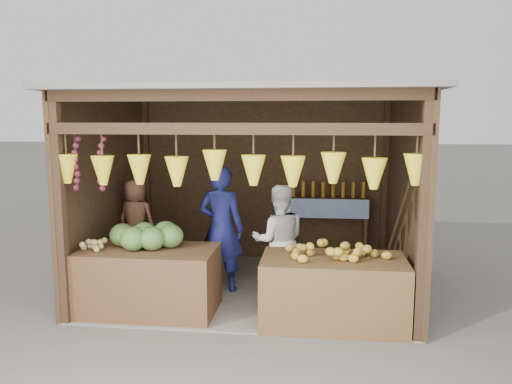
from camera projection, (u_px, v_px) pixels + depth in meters
The scene contains 12 objects.
ground at pixel (251, 288), 6.86m from camera, with size 80.00×80.00×0.00m, color #514F49.
stall_structure at pixel (248, 167), 6.57m from camera, with size 4.30×3.30×2.66m.
back_shelf at pixel (328, 210), 7.86m from camera, with size 1.25×0.32×1.32m.
counter_left at pixel (149, 281), 5.92m from camera, with size 1.58×0.85×0.79m, color #4D2E19.
counter_right at pixel (333, 291), 5.61m from camera, with size 1.60×0.85×0.76m, color #52391B.
stool at pixel (138, 272), 7.06m from camera, with size 0.33×0.33×0.31m, color black.
man_standing at pixel (221, 229), 6.62m from camera, with size 0.62×0.41×1.70m, color #161953.
woman_standing at pixel (279, 241), 6.47m from camera, with size 0.71×0.56×1.47m, color silver.
vendor_seated at pixel (136, 220), 6.95m from camera, with size 0.57×0.37×1.18m, color brown.
melon_pile at pixel (147, 234), 5.90m from camera, with size 1.00×0.50×0.32m, color #194713, non-canonical shape.
tanfruit_pile at pixel (93, 243), 5.85m from camera, with size 0.34×0.40×0.13m, color olive, non-canonical shape.
mango_pile at pixel (340, 250), 5.49m from camera, with size 1.40×0.64×0.22m, color #C27419, non-canonical shape.
Camera 1 is at (0.85, -6.53, 2.31)m, focal length 35.00 mm.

